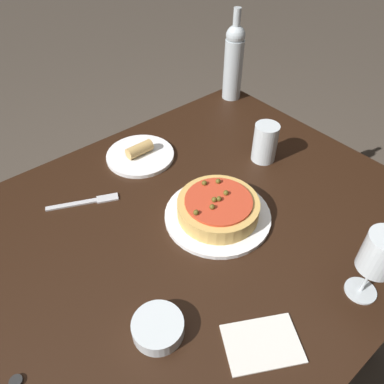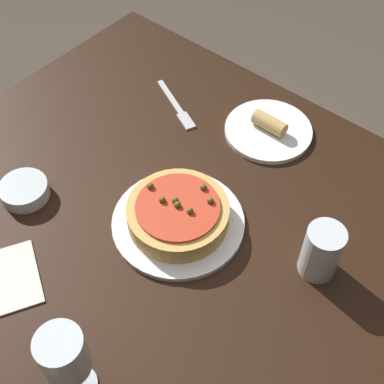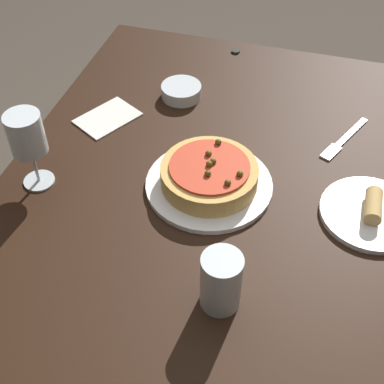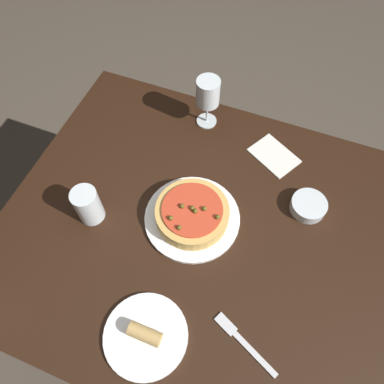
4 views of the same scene
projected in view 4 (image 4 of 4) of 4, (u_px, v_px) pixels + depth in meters
ground_plane at (199, 298)px, 1.72m from camera, size 14.00×14.00×0.00m
dining_table at (202, 243)px, 1.15m from camera, size 1.15×0.96×0.75m
dinner_plate at (192, 218)px, 1.08m from camera, size 0.28×0.28×0.01m
pizza at (192, 213)px, 1.06m from camera, size 0.21×0.21×0.06m
wine_glass at (208, 94)px, 1.16m from camera, size 0.08×0.08×0.18m
water_cup at (88, 205)px, 1.04m from camera, size 0.07×0.07×0.12m
side_bowl at (308, 206)px, 1.09m from camera, size 0.10×0.10×0.03m
fork at (242, 341)px, 0.92m from camera, size 0.18×0.10×0.00m
side_plate at (146, 335)px, 0.92m from camera, size 0.21×0.21×0.05m
paper_napkin at (274, 156)px, 1.20m from camera, size 0.18×0.16×0.00m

